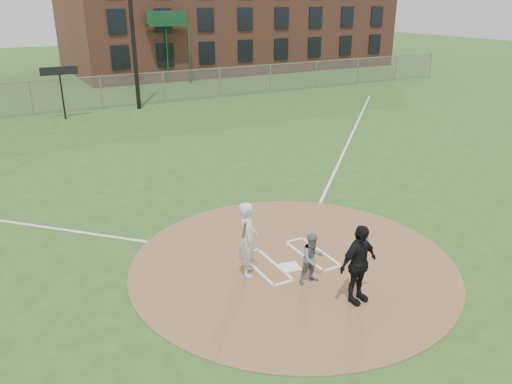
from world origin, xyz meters
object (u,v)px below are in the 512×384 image
umpire (358,264)px  batter_at_plate (248,239)px  home_plate (290,267)px  catcher (313,258)px

umpire → batter_at_plate: bearing=116.2°
home_plate → catcher: bearing=-83.6°
umpire → batter_at_plate: (-1.59, 2.23, 0.02)m
catcher → batter_at_plate: (-1.17, 1.08, 0.32)m
home_plate → umpire: size_ratio=0.25×
umpire → home_plate: bearing=95.4°
catcher → umpire: bearing=-67.8°
home_plate → umpire: 2.23m
home_plate → batter_at_plate: bearing=166.0°
home_plate → umpire: umpire is taller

